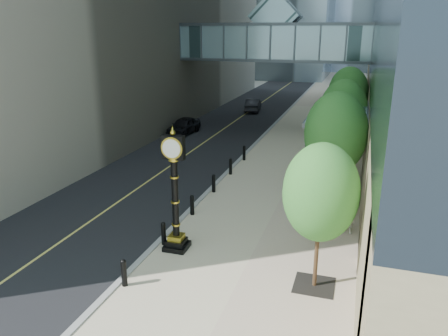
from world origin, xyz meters
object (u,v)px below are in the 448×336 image
(car_near, at_px, (184,126))
(car_far, at_px, (253,105))
(pedestrian, at_px, (348,215))
(street_clock, at_px, (175,200))

(car_near, relative_size, car_far, 0.99)
(car_far, bearing_deg, pedestrian, 104.41)
(street_clock, bearing_deg, car_far, 97.20)
(pedestrian, height_order, car_far, pedestrian)
(street_clock, distance_m, car_far, 31.64)
(street_clock, xyz_separation_m, car_far, (-4.56, 31.28, -1.50))
(pedestrian, xyz_separation_m, car_near, (-14.19, 15.51, -0.16))
(street_clock, relative_size, car_near, 1.21)
(pedestrian, bearing_deg, car_far, -43.32)
(pedestrian, distance_m, car_far, 29.80)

